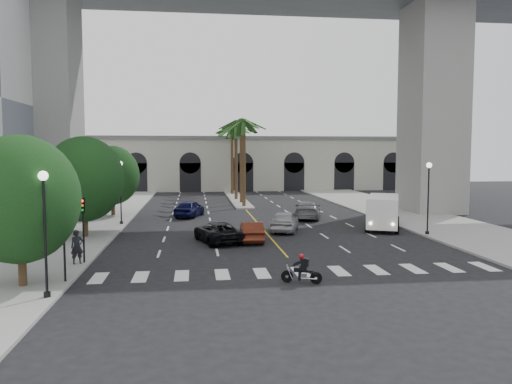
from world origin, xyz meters
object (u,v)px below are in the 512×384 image
Objects in this scene: lamp_post_right at (428,192)px; car_b at (252,232)px; car_a at (285,221)px; car_c at (218,232)px; car_e at (189,208)px; motorcycle_rider at (303,270)px; traffic_signal_far at (83,219)px; car_d at (308,210)px; pedestrian_a at (77,247)px; traffic_signal_near at (64,231)px; lamp_post_left_near at (45,223)px; cargo_van at (383,211)px; lamp_post_left_far at (121,187)px.

lamp_post_right is 13.16m from car_b.
car_a is at bearing -124.99° from car_b.
car_c is 13.71m from car_e.
motorcycle_rider is 15.15m from car_a.
traffic_signal_far is 23.47m from car_d.
car_e is (5.45, 19.49, -1.71)m from traffic_signal_far.
traffic_signal_far is at bearing 54.27° from car_a.
pedestrian_a is at bearing -163.47° from lamp_post_right.
traffic_signal_near is at bearing 37.33° from car_c.
motorcycle_rider is at bearing 91.92° from car_d.
lamp_post_left_near is 2.90× the size of motorcycle_rider.
car_d is 8.20m from cargo_van.
car_e is at bearing 143.02° from lamp_post_right.
traffic_signal_far is 0.88× the size of car_b.
car_d is at bearing 146.42° from cargo_van.
lamp_post_left_far reaches higher than car_a.
lamp_post_left_near is 16.11m from car_b.
car_a is 1.01× the size of car_e.
lamp_post_left_near is 26.25m from lamp_post_right.
lamp_post_right is 12.47m from car_d.
traffic_signal_near is 26.49m from car_d.
pedestrian_a is at bearing 90.88° from car_e.
car_e reaches higher than motorcycle_rider.
pedestrian_a is (-22.99, -6.82, -2.16)m from lamp_post_right.
car_e is (5.55, 4.99, -2.42)m from lamp_post_left_far.
traffic_signal_near is at bearing 87.71° from lamp_post_left_near.
cargo_van is at bearing 25.87° from traffic_signal_far.
lamp_post_left_far is 1.47× the size of traffic_signal_near.
lamp_post_right reaches higher than pedestrian_a.
pedestrian_a is (-11.22, 4.81, 0.43)m from motorcycle_rider.
lamp_post_right is at bearing 160.05° from car_e.
lamp_post_left_near is 28.61m from car_d.
pedestrian_a reaches higher than motorcycle_rider.
lamp_post_left_far is 7.84m from car_e.
lamp_post_left_near is 21.00m from lamp_post_left_far.
car_e is at bearing 1.78° from car_d.
cargo_van is at bearing -12.06° from lamp_post_left_far.
motorcycle_rider is 12.22m from pedestrian_a.
car_c is (7.49, 5.93, -1.82)m from traffic_signal_far.
car_d is (16.22, 16.87, -1.70)m from traffic_signal_far.
lamp_post_left_near is at bearing -118.52° from cargo_van.
lamp_post_left_near is at bearing -92.29° from traffic_signal_near.
car_a is (12.80, 9.90, -1.70)m from traffic_signal_far.
lamp_post_right is 2.90× the size of motorcycle_rider.
traffic_signal_far is 1.98× the size of motorcycle_rider.
car_a is at bearing 103.04° from motorcycle_rider.
lamp_post_right is 1.47× the size of traffic_signal_near.
cargo_van is (4.50, -6.82, 0.65)m from car_d.
lamp_post_left_far is (0.00, 21.00, 0.00)m from lamp_post_left_near.
cargo_van reaches higher than car_c.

